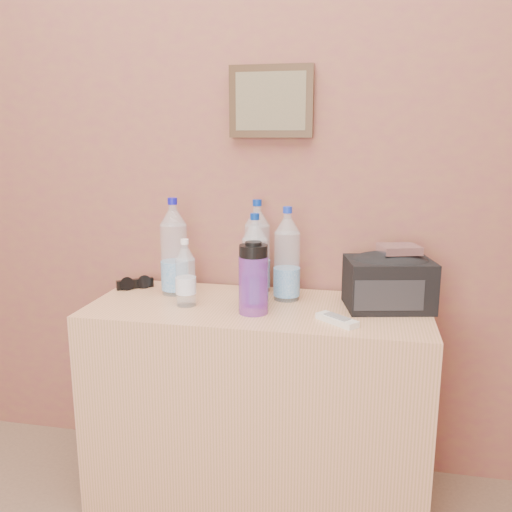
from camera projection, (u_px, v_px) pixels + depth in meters
The scene contains 12 objects.
picture_frame at pixel (271, 101), 1.92m from camera, with size 0.30×0.03×0.25m, color #382311, non-canonical shape.
dresser at pixel (258, 402), 1.92m from camera, with size 1.15×0.48×0.72m, color #A58752.
pet_large_a at pixel (174, 252), 1.95m from camera, with size 0.10×0.10×0.35m.
pet_large_b at pixel (257, 251), 1.99m from camera, with size 0.09×0.09×0.34m.
pet_large_c at pixel (287, 259), 1.88m from camera, with size 0.09×0.09×0.33m.
pet_large_d at pixel (255, 265), 1.82m from camera, with size 0.09×0.09×0.31m.
pet_small at pixel (186, 277), 1.82m from camera, with size 0.07×0.07×0.23m.
nalgene_bottle at pixel (253, 278), 1.74m from camera, with size 0.10×0.10×0.24m.
sunglasses at pixel (135, 284), 2.05m from camera, with size 0.14×0.05×0.04m, color black, non-canonical shape.
ac_remote at pixel (337, 320), 1.67m from camera, with size 0.14×0.05×0.02m, color white.
toiletry_bag at pixel (389, 281), 1.80m from camera, with size 0.28×0.20×0.19m, color #232427, non-canonical shape.
foil_packet at pixel (399, 249), 1.78m from camera, with size 0.12×0.10×0.03m, color silver.
Camera 1 is at (0.48, 0.02, 1.28)m, focal length 38.00 mm.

